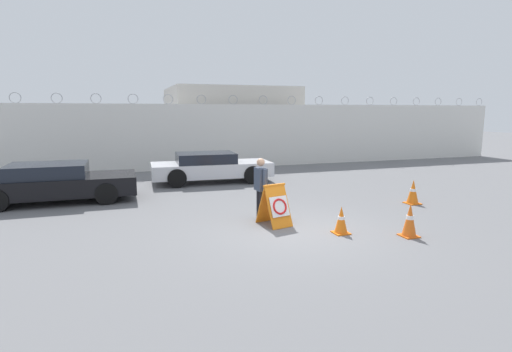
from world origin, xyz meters
The scene contains 10 objects.
ground_plane centered at (0.00, 0.00, 0.00)m, with size 90.00×90.00×0.00m, color slate.
perimeter_wall centered at (0.00, 11.15, 1.60)m, with size 36.00×0.30×3.65m.
building_block centered at (2.56, 15.60, 2.11)m, with size 7.11×6.57×4.23m.
barricade_sign centered at (-0.22, 0.62, 0.52)m, with size 0.78×0.94×1.05m.
security_guard centered at (-0.38, 1.26, 0.90)m, with size 0.37×0.62×1.64m.
traffic_cone_near centered at (2.36, -1.23, 0.39)m, with size 0.38×0.38×0.79m.
traffic_cone_mid centered at (4.70, 1.45, 0.37)m, with size 0.42×0.42×0.76m.
traffic_cone_far centered at (1.00, -0.53, 0.32)m, with size 0.36×0.36×0.66m.
parked_car_front_coupe centered at (-5.86, 5.29, 0.63)m, with size 4.77×2.04×1.23m.
parked_car_rear_sedan centered at (-0.45, 7.23, 0.62)m, with size 4.82×2.05×1.20m.
Camera 1 is at (-3.79, -8.48, 2.85)m, focal length 28.00 mm.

